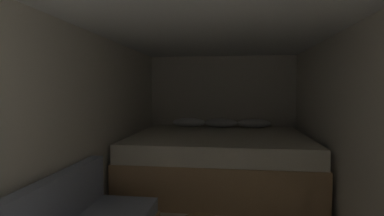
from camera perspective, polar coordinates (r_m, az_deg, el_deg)
The scene contains 5 objects.
wall_back at distance 5.43m, azimuth 5.73°, elevation -0.74°, with size 2.70×0.05×2.01m, color beige.
wall_left at distance 3.07m, azimuth -21.82°, elevation -4.14°, with size 0.05×5.47×2.01m, color beige.
wall_right at distance 2.92m, azimuth 30.91°, elevation -4.76°, with size 0.05×5.47×2.01m, color beige.
ceiling_slab at distance 2.73m, azimuth 3.90°, elevation 16.98°, with size 2.70×5.47×0.05m, color white.
bed at distance 4.42m, azimuth 5.21°, elevation -9.79°, with size 2.48×2.10×0.91m.
Camera 1 is at (0.17, -0.41, 1.40)m, focal length 27.70 mm.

